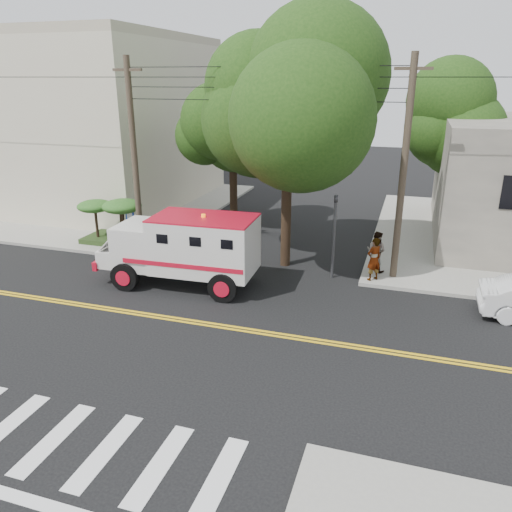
% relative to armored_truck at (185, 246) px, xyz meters
% --- Properties ---
extents(ground, '(100.00, 100.00, 0.00)m').
position_rel_armored_truck_xyz_m(ground, '(1.79, -3.00, -1.68)').
color(ground, black).
rests_on(ground, ground).
extents(sidewalk_nw, '(17.00, 17.00, 0.15)m').
position_rel_armored_truck_xyz_m(sidewalk_nw, '(-11.71, 10.50, -1.61)').
color(sidewalk_nw, gray).
rests_on(sidewalk_nw, ground).
extents(building_left, '(16.00, 14.00, 10.00)m').
position_rel_armored_truck_xyz_m(building_left, '(-13.71, 12.00, 3.47)').
color(building_left, beige).
rests_on(building_left, sidewalk_nw).
extents(utility_pole_left, '(0.28, 0.28, 9.00)m').
position_rel_armored_truck_xyz_m(utility_pole_left, '(-3.81, 3.00, 2.82)').
color(utility_pole_left, '#382D23').
rests_on(utility_pole_left, ground).
extents(utility_pole_right, '(0.28, 0.28, 9.00)m').
position_rel_armored_truck_xyz_m(utility_pole_right, '(8.09, 3.20, 2.82)').
color(utility_pole_right, '#382D23').
rests_on(utility_pole_right, ground).
extents(tree_main, '(6.08, 5.70, 9.85)m').
position_rel_armored_truck_xyz_m(tree_main, '(3.73, 3.21, 5.52)').
color(tree_main, black).
rests_on(tree_main, ground).
extents(tree_left, '(4.48, 4.20, 7.70)m').
position_rel_armored_truck_xyz_m(tree_left, '(-0.89, 8.79, 4.05)').
color(tree_left, black).
rests_on(tree_left, ground).
extents(tree_right, '(4.80, 4.50, 8.20)m').
position_rel_armored_truck_xyz_m(tree_right, '(10.64, 12.78, 4.41)').
color(tree_right, black).
rests_on(tree_right, ground).
extents(traffic_signal, '(0.15, 0.18, 3.60)m').
position_rel_armored_truck_xyz_m(traffic_signal, '(5.59, 2.60, 0.54)').
color(traffic_signal, '#3F3F42').
rests_on(traffic_signal, ground).
extents(accessibility_sign, '(0.45, 0.10, 2.02)m').
position_rel_armored_truck_xyz_m(accessibility_sign, '(-4.41, 3.18, -0.32)').
color(accessibility_sign, '#3F3F42').
rests_on(accessibility_sign, ground).
extents(palm_planter, '(3.52, 2.63, 2.36)m').
position_rel_armored_truck_xyz_m(palm_planter, '(-5.65, 3.63, -0.04)').
color(palm_planter, '#1E3314').
rests_on(palm_planter, sidewalk_nw).
extents(armored_truck, '(6.59, 2.86, 2.96)m').
position_rel_armored_truck_xyz_m(armored_truck, '(0.00, 0.00, 0.00)').
color(armored_truck, silver).
rests_on(armored_truck, ground).
extents(pedestrian_a, '(0.78, 0.78, 1.83)m').
position_rel_armored_truck_xyz_m(pedestrian_a, '(7.29, 2.50, -0.62)').
color(pedestrian_a, gray).
rests_on(pedestrian_a, sidewalk_ne).
extents(pedestrian_b, '(1.05, 0.94, 1.79)m').
position_rel_armored_truck_xyz_m(pedestrian_b, '(7.29, 3.57, -0.64)').
color(pedestrian_b, gray).
rests_on(pedestrian_b, sidewalk_ne).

